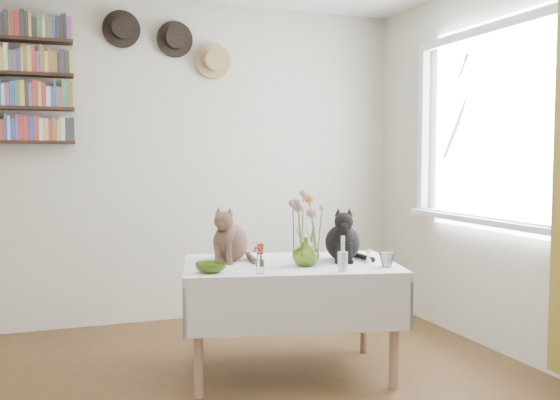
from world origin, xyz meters
name	(u,v)px	position (x,y,z in m)	size (l,w,h in m)	color
room	(235,167)	(0.00, 0.00, 1.25)	(4.08, 4.58, 2.58)	brown
window	(486,142)	(1.97, 0.80, 1.40)	(0.12, 1.52, 1.32)	white
dining_table	(290,290)	(0.56, 0.77, 0.50)	(1.39, 1.06, 0.67)	white
tabby_cat	(230,232)	(0.25, 0.97, 0.84)	(0.23, 0.29, 0.34)	brown
black_cat	(343,233)	(0.89, 0.76, 0.83)	(0.22, 0.28, 0.33)	black
flower_vase	(306,252)	(0.60, 0.64, 0.75)	(0.16, 0.16, 0.16)	#88AF39
green_bowl	(211,268)	(0.04, 0.63, 0.69)	(0.17, 0.17, 0.05)	#88AF39
drinking_glass	(387,260)	(1.03, 0.45, 0.71)	(0.09, 0.09, 0.08)	white
candlestick	(343,260)	(0.73, 0.41, 0.73)	(0.05, 0.05, 0.20)	white
berry_jar	(260,258)	(0.28, 0.51, 0.75)	(0.05, 0.05, 0.19)	white
porcelain_figurine	(368,258)	(0.98, 0.58, 0.70)	(0.05, 0.05, 0.09)	white
flower_bouquet	(305,207)	(0.60, 0.65, 1.01)	(0.17, 0.13, 0.39)	#4C7233
wall_hats	(171,43)	(0.12, 2.19, 2.17)	(0.98, 0.09, 0.48)	black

